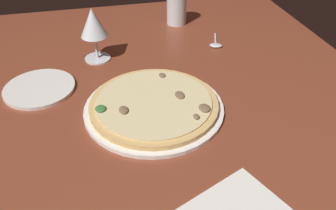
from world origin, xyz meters
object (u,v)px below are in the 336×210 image
Objects in this scene: water_glass at (177,10)px; spoon at (216,44)px; side_plate at (39,88)px; pizza_main at (154,106)px; wine_glass_far at (93,25)px.

water_glass is 1.10× the size of spoon.
water_glass is 0.62× the size of side_plate.
pizza_main is 38.05cm from spoon.
pizza_main is at bearing 61.15° from side_plate.
pizza_main is 30.86cm from side_plate.
pizza_main reaches higher than side_plate.
water_glass reaches higher than spoon.
side_plate is (12.91, -15.62, -10.25)cm from wine_glass_far.
pizza_main is 2.14× the size of wine_glass_far.
pizza_main is 1.83× the size of side_plate.
water_glass is at bearing 126.30° from side_plate.
wine_glass_far is 1.38× the size of water_glass.
pizza_main is 50.77cm from water_glass.
water_glass is at bearing -157.57° from spoon.
wine_glass_far is at bearing -157.70° from pizza_main.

